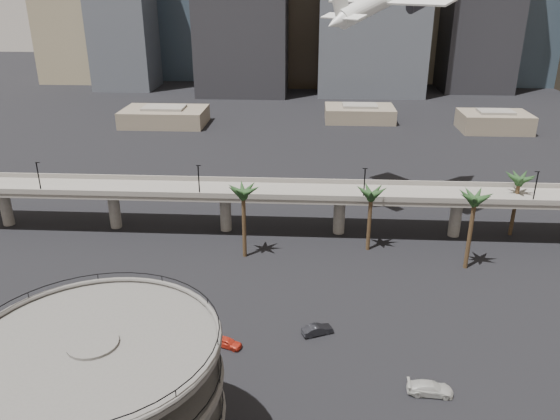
# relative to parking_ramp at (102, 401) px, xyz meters

# --- Properties ---
(parking_ramp) EXTENTS (22.20, 22.20, 17.35)m
(parking_ramp) POSITION_rel_parking_ramp_xyz_m (0.00, 0.00, 0.00)
(parking_ramp) COLOR #514F4C
(parking_ramp) RESTS_ON ground
(overpass) EXTENTS (130.00, 9.30, 14.70)m
(overpass) POSITION_rel_parking_ramp_xyz_m (13.00, 59.00, -2.50)
(overpass) COLOR slate
(overpass) RESTS_ON ground
(palm_trees) EXTENTS (54.40, 18.40, 14.00)m
(palm_trees) POSITION_rel_parking_ramp_xyz_m (34.48, 51.47, 1.46)
(palm_trees) COLOR #4D3621
(palm_trees) RESTS_ON ground
(low_buildings) EXTENTS (135.00, 27.50, 6.80)m
(low_buildings) POSITION_rel_parking_ramp_xyz_m (19.89, 146.30, -6.97)
(low_buildings) COLOR #685D4D
(low_buildings) RESTS_ON ground
(car_a) EXTENTS (4.22, 2.84, 1.34)m
(car_a) POSITION_rel_parking_ramp_xyz_m (7.82, 21.81, -9.17)
(car_a) COLOR red
(car_a) RESTS_ON ground
(car_b) EXTENTS (4.62, 3.16, 1.44)m
(car_b) POSITION_rel_parking_ramp_xyz_m (19.75, 25.34, -9.12)
(car_b) COLOR black
(car_b) RESTS_ON ground
(car_c) EXTENTS (5.48, 2.49, 1.55)m
(car_c) POSITION_rel_parking_ramp_xyz_m (32.94, 14.27, -9.06)
(car_c) COLOR beige
(car_c) RESTS_ON ground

